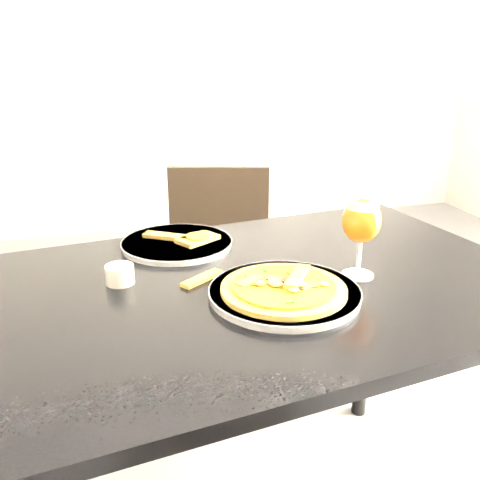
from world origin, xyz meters
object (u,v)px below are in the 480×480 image
object	(u,v)px
dining_table	(267,317)
chair_far	(218,276)
pizza	(284,288)
beer_glass	(362,221)

from	to	relation	value
dining_table	chair_far	distance (m)	0.74
pizza	beer_glass	bearing A→B (deg)	17.83
dining_table	chair_far	world-z (taller)	chair_far
chair_far	pizza	size ratio (longest dim) A/B	3.27
chair_far	pizza	bearing A→B (deg)	-77.11
chair_far	beer_glass	size ratio (longest dim) A/B	4.69
chair_far	beer_glass	distance (m)	0.86
dining_table	beer_glass	distance (m)	0.30
dining_table	beer_glass	bearing A→B (deg)	-16.95
pizza	dining_table	bearing A→B (deg)	90.09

